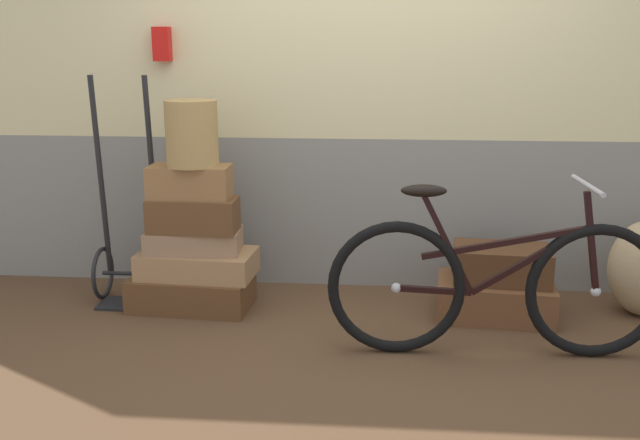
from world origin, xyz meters
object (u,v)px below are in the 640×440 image
at_px(suitcase_0, 192,292).
at_px(luggage_trolley, 131,252).
at_px(suitcase_1, 198,263).
at_px(suitcase_3, 193,215).
at_px(suitcase_2, 194,240).
at_px(suitcase_5, 495,299).
at_px(suitcase_6, 501,264).
at_px(wicker_basket, 192,133).
at_px(suitcase_4, 190,182).
at_px(bicycle, 494,286).

height_order(suitcase_0, luggage_trolley, luggage_trolley).
xyz_separation_m(suitcase_1, suitcase_3, (-0.01, -0.03, 0.30)).
relative_size(suitcase_2, suitcase_3, 1.07).
distance_m(suitcase_0, suitcase_5, 1.75).
height_order(suitcase_2, suitcase_6, suitcase_2).
bearing_deg(suitcase_2, suitcase_1, -27.12).
relative_size(suitcase_1, suitcase_6, 1.25).
relative_size(suitcase_0, wicker_basket, 1.88).
bearing_deg(suitcase_3, suitcase_5, 0.48).
distance_m(suitcase_0, suitcase_4, 0.65).
relative_size(suitcase_0, bicycle, 0.42).
height_order(suitcase_0, wicker_basket, wicker_basket).
xyz_separation_m(suitcase_0, wicker_basket, (0.04, 0.01, 0.93)).
xyz_separation_m(suitcase_0, suitcase_1, (0.04, 0.02, 0.17)).
distance_m(suitcase_1, suitcase_3, 0.30).
distance_m(suitcase_5, bicycle, 0.59).
bearing_deg(luggage_trolley, suitcase_1, -10.48).
bearing_deg(suitcase_3, bicycle, -17.43).
xyz_separation_m(suitcase_4, wicker_basket, (0.02, -0.01, 0.28)).
xyz_separation_m(suitcase_4, suitcase_5, (1.74, -0.01, -0.64)).
bearing_deg(suitcase_4, suitcase_6, -0.49).
relative_size(suitcase_4, luggage_trolley, 0.34).
xyz_separation_m(suitcase_1, wicker_basket, (-0.00, -0.01, 0.76)).
xyz_separation_m(suitcase_6, bicycle, (-0.12, -0.54, 0.05)).
bearing_deg(suitcase_4, suitcase_0, -131.49).
bearing_deg(suitcase_3, suitcase_2, 108.10).
distance_m(suitcase_3, luggage_trolley, 0.51).
xyz_separation_m(suitcase_3, luggage_trolley, (-0.42, 0.11, -0.26)).
xyz_separation_m(suitcase_3, suitcase_5, (1.72, 0.02, -0.46)).
relative_size(suitcase_2, suitcase_5, 0.83).
relative_size(suitcase_1, bicycle, 0.40).
bearing_deg(suitcase_0, luggage_trolley, 170.04).
height_order(suitcase_6, luggage_trolley, luggage_trolley).
height_order(suitcase_6, bicycle, bicycle).
bearing_deg(suitcase_6, suitcase_2, -174.80).
bearing_deg(suitcase_1, suitcase_2, 160.15).
bearing_deg(suitcase_4, wicker_basket, -22.07).
bearing_deg(luggage_trolley, suitcase_0, -13.81).
xyz_separation_m(wicker_basket, bicycle, (1.62, -0.52, -0.66)).
height_order(suitcase_0, suitcase_5, suitcase_5).
bearing_deg(suitcase_6, suitcase_5, -142.36).
bearing_deg(suitcase_5, wicker_basket, -174.68).
bearing_deg(suitcase_1, suitcase_6, 4.29).
bearing_deg(suitcase_6, suitcase_0, -174.02).
distance_m(suitcase_0, bicycle, 1.76).
bearing_deg(bicycle, suitcase_3, 162.76).
xyz_separation_m(suitcase_0, suitcase_3, (0.03, -0.01, 0.47)).
bearing_deg(suitcase_1, suitcase_5, 3.70).
distance_m(suitcase_6, wicker_basket, 1.88).
bearing_deg(suitcase_2, suitcase_3, -74.93).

